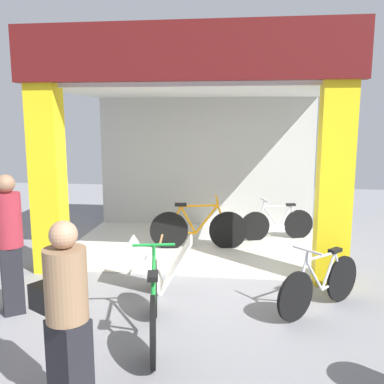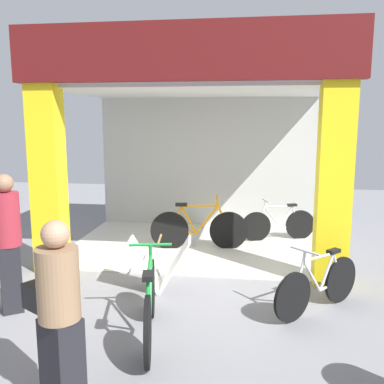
{
  "view_description": "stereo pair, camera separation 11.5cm",
  "coord_description": "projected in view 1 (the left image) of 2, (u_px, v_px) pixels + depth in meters",
  "views": [
    {
      "loc": [
        0.84,
        -6.05,
        2.34
      ],
      "look_at": [
        0.0,
        0.79,
        1.15
      ],
      "focal_mm": 39.98,
      "sensor_mm": 36.0,
      "label": 1
    },
    {
      "loc": [
        0.96,
        -6.03,
        2.34
      ],
      "look_at": [
        0.0,
        0.79,
        1.15
      ],
      "focal_mm": 39.98,
      "sensor_mm": 36.0,
      "label": 2
    }
  ],
  "objects": [
    {
      "name": "ground_plane",
      "position": [
        186.0,
        276.0,
        6.41
      ],
      "size": [
        17.25,
        17.25,
        0.0
      ],
      "primitive_type": "plane",
      "color": "gray",
      "rests_on": "ground"
    },
    {
      "name": "pedestrian_1",
      "position": [
        67.0,
        319.0,
        3.27
      ],
      "size": [
        0.62,
        0.49,
        1.6
      ],
      "color": "black",
      "rests_on": "ground"
    },
    {
      "name": "bicycle_parked_1",
      "position": [
        320.0,
        284.0,
        5.23
      ],
      "size": [
        1.12,
        1.09,
        0.84
      ],
      "color": "black",
      "rests_on": "ground"
    },
    {
      "name": "bicycle_parked_0",
      "position": [
        154.0,
        304.0,
        4.55
      ],
      "size": [
        0.49,
        1.72,
        0.96
      ],
      "color": "black",
      "rests_on": "ground"
    },
    {
      "name": "bicycle_inside_1",
      "position": [
        277.0,
        224.0,
        8.28
      ],
      "size": [
        1.42,
        0.52,
        0.81
      ],
      "color": "black",
      "rests_on": "ground"
    },
    {
      "name": "bicycle_inside_0",
      "position": [
        198.0,
        228.0,
        7.69
      ],
      "size": [
        1.74,
        0.48,
        0.97
      ],
      "color": "black",
      "rests_on": "ground"
    },
    {
      "name": "sandwich_board_sign",
      "position": [
        161.0,
        264.0,
        5.87
      ],
      "size": [
        0.9,
        0.56,
        0.74
      ],
      "color": "silver",
      "rests_on": "ground"
    },
    {
      "name": "pedestrian_0",
      "position": [
        10.0,
        243.0,
        5.1
      ],
      "size": [
        0.44,
        0.44,
        1.7
      ],
      "color": "black",
      "rests_on": "ground"
    },
    {
      "name": "shop_facade",
      "position": [
        197.0,
        143.0,
        7.58
      ],
      "size": [
        4.83,
        3.48,
        3.62
      ],
      "color": "beige",
      "rests_on": "ground"
    }
  ]
}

